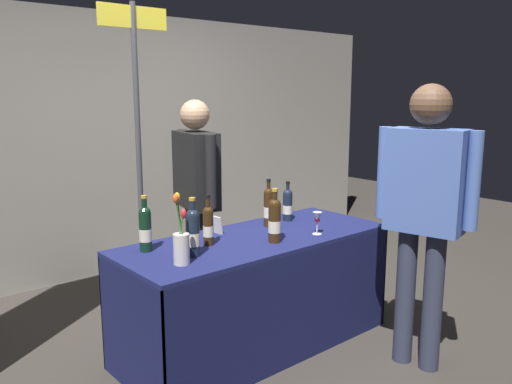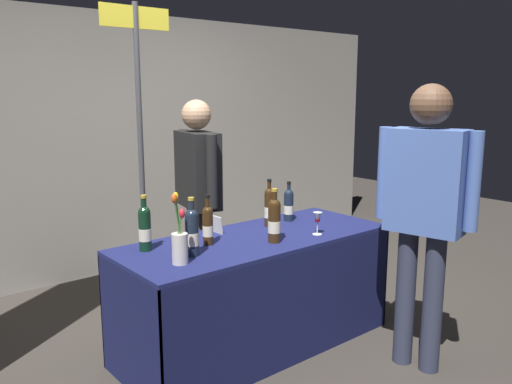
# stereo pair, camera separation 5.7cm
# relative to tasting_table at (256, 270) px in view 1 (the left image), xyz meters

# --- Properties ---
(ground_plane) EXTENTS (12.00, 12.00, 0.00)m
(ground_plane) POSITION_rel_tasting_table_xyz_m (0.00, 0.00, -0.53)
(ground_plane) COLOR #38332D
(back_partition) EXTENTS (6.73, 0.12, 2.40)m
(back_partition) POSITION_rel_tasting_table_xyz_m (0.00, 2.07, 0.67)
(back_partition) COLOR #9E998E
(back_partition) RESTS_ON ground_plane
(tasting_table) EXTENTS (1.86, 0.74, 0.76)m
(tasting_table) POSITION_rel_tasting_table_xyz_m (0.00, 0.00, 0.00)
(tasting_table) COLOR #191E51
(tasting_table) RESTS_ON ground_plane
(featured_wine_bottle) EXTENTS (0.08, 0.08, 0.35)m
(featured_wine_bottle) POSITION_rel_tasting_table_xyz_m (-0.54, -0.07, 0.38)
(featured_wine_bottle) COLOR #192333
(featured_wine_bottle) RESTS_ON tasting_table
(display_bottle_0) EXTENTS (0.07, 0.07, 0.32)m
(display_bottle_0) POSITION_rel_tasting_table_xyz_m (-0.34, 0.06, 0.36)
(display_bottle_0) COLOR #38230F
(display_bottle_0) RESTS_ON tasting_table
(display_bottle_1) EXTENTS (0.07, 0.07, 0.29)m
(display_bottle_1) POSITION_rel_tasting_table_xyz_m (0.46, 0.18, 0.35)
(display_bottle_1) COLOR #192333
(display_bottle_1) RESTS_ON tasting_table
(display_bottle_2) EXTENTS (0.08, 0.08, 0.34)m
(display_bottle_2) POSITION_rel_tasting_table_xyz_m (0.01, -0.17, 0.38)
(display_bottle_2) COLOR #38230F
(display_bottle_2) RESTS_ON tasting_table
(display_bottle_3) EXTENTS (0.08, 0.08, 0.34)m
(display_bottle_3) POSITION_rel_tasting_table_xyz_m (-0.70, 0.19, 0.37)
(display_bottle_3) COLOR black
(display_bottle_3) RESTS_ON tasting_table
(display_bottle_4) EXTENTS (0.07, 0.07, 0.34)m
(display_bottle_4) POSITION_rel_tasting_table_xyz_m (0.25, 0.16, 0.37)
(display_bottle_4) COLOR #38230F
(display_bottle_4) RESTS_ON tasting_table
(wine_glass_near_vendor) EXTENTS (0.06, 0.06, 0.15)m
(wine_glass_near_vendor) POSITION_rel_tasting_table_xyz_m (0.35, -0.21, 0.34)
(wine_glass_near_vendor) COLOR silver
(wine_glass_near_vendor) RESTS_ON tasting_table
(flower_vase) EXTENTS (0.09, 0.09, 0.40)m
(flower_vase) POSITION_rel_tasting_table_xyz_m (-0.67, -0.15, 0.35)
(flower_vase) COLOR silver
(flower_vase) RESTS_ON tasting_table
(brochure_stand) EXTENTS (0.04, 0.15, 0.12)m
(brochure_stand) POSITION_rel_tasting_table_xyz_m (-0.15, 0.26, 0.29)
(brochure_stand) COLOR silver
(brochure_stand) RESTS_ON tasting_table
(vendor_presenter) EXTENTS (0.30, 0.63, 1.64)m
(vendor_presenter) POSITION_rel_tasting_table_xyz_m (0.08, 0.80, 0.46)
(vendor_presenter) COLOR #4C4233
(vendor_presenter) RESTS_ON ground_plane
(taster_foreground_right) EXTENTS (0.30, 0.60, 1.75)m
(taster_foreground_right) POSITION_rel_tasting_table_xyz_m (0.60, -0.85, 0.53)
(taster_foreground_right) COLOR #2D3347
(taster_foreground_right) RESTS_ON ground_plane
(booth_signpost) EXTENTS (0.57, 0.04, 2.36)m
(booth_signpost) POSITION_rel_tasting_table_xyz_m (-0.19, 1.20, 0.91)
(booth_signpost) COLOR #47474C
(booth_signpost) RESTS_ON ground_plane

